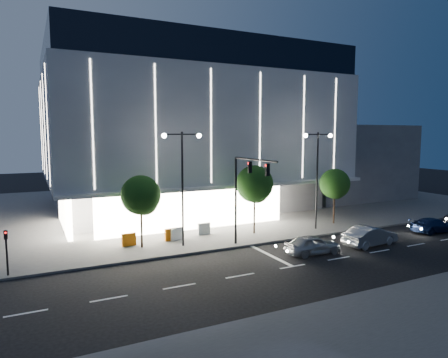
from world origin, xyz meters
TOP-DOWN VIEW (x-y plane):
  - ground at (0.00, 0.00)m, footprint 160.00×160.00m
  - sidewalk_museum at (5.00, 24.00)m, footprint 70.00×40.00m
  - museum at (2.98, 22.31)m, footprint 30.00×25.80m
  - annex_building at (26.00, 24.00)m, footprint 16.00×20.00m
  - traffic_mast at (1.00, 3.34)m, footprint 0.33×5.89m
  - street_lamp_west at (-3.00, 6.00)m, footprint 3.16×0.36m
  - street_lamp_east at (10.00, 6.00)m, footprint 3.16×0.36m
  - ped_signal_far at (-15.00, 4.50)m, footprint 0.22×0.24m
  - tree_left at (-5.97, 7.02)m, footprint 3.02×3.02m
  - tree_mid at (4.03, 7.02)m, footprint 3.25×3.25m
  - tree_right at (13.03, 7.02)m, footprint 2.91×2.91m
  - car_lead at (4.95, 0.15)m, footprint 4.34×1.99m
  - car_second at (10.52, -0.02)m, footprint 4.94×2.10m
  - car_third at (19.03, 0.66)m, footprint 4.62×2.18m
  - barrier_a at (-6.82, 7.79)m, footprint 1.12×0.38m
  - barrier_b at (-2.89, 7.89)m, footprint 1.12×0.63m
  - barrier_c at (-3.32, 7.90)m, footprint 1.12×0.37m
  - barrier_d at (-0.13, 8.56)m, footprint 1.11×0.30m

SIDE VIEW (x-z plane):
  - ground at x=0.00m, z-range 0.00..0.00m
  - sidewalk_museum at x=5.00m, z-range 0.00..0.15m
  - barrier_a at x=-6.82m, z-range 0.15..1.15m
  - barrier_b at x=-2.89m, z-range 0.15..1.15m
  - barrier_c at x=-3.32m, z-range 0.15..1.15m
  - barrier_d at x=-0.13m, z-range 0.15..1.15m
  - car_third at x=19.03m, z-range 0.00..1.30m
  - car_lead at x=4.95m, z-range 0.00..1.44m
  - car_second at x=10.52m, z-range 0.00..1.59m
  - ped_signal_far at x=-15.00m, z-range 0.39..3.39m
  - tree_right at x=13.03m, z-range 1.13..6.64m
  - tree_left at x=-5.97m, z-range 1.17..6.90m
  - tree_mid at x=4.03m, z-range 1.26..7.41m
  - annex_building at x=26.00m, z-range 0.00..10.00m
  - traffic_mast at x=1.00m, z-range 1.49..8.56m
  - street_lamp_west at x=-3.00m, z-range 1.46..10.46m
  - street_lamp_east at x=10.00m, z-range 1.46..10.46m
  - museum at x=2.98m, z-range 0.27..18.27m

